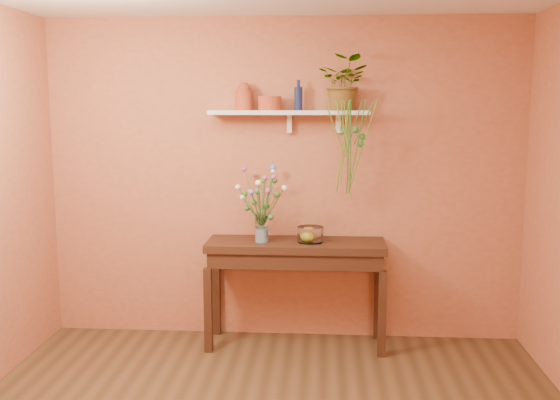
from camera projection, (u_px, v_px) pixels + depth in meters
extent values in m
cube|color=#C06849|center=(284.00, 180.00, 5.38)|extent=(4.00, 0.04, 2.70)
cube|color=#C06849|center=(171.00, 392.00, 1.43)|extent=(4.00, 0.04, 2.70)
cube|color=#3C2014|center=(296.00, 245.00, 5.20)|extent=(1.45, 0.47, 0.06)
cube|color=#3C2014|center=(296.00, 256.00, 5.21)|extent=(1.39, 0.43, 0.12)
cube|color=#3C2014|center=(208.00, 310.00, 5.12)|extent=(0.06, 0.06, 0.69)
cube|color=#3C2014|center=(382.00, 314.00, 5.02)|extent=(0.06, 0.06, 0.69)
cube|color=#3C2014|center=(217.00, 295.00, 5.52)|extent=(0.06, 0.06, 0.69)
cube|color=#3C2014|center=(378.00, 299.00, 5.42)|extent=(0.06, 0.06, 0.69)
cube|color=white|center=(289.00, 112.00, 5.16)|extent=(1.30, 0.24, 0.04)
cube|color=white|center=(289.00, 124.00, 5.27)|extent=(0.04, 0.05, 0.15)
cube|color=white|center=(338.00, 124.00, 5.24)|extent=(0.04, 0.05, 0.15)
cylinder|color=#AE4A29|center=(244.00, 100.00, 5.20)|extent=(0.15, 0.15, 0.16)
sphere|color=#AE4A29|center=(244.00, 89.00, 5.18)|extent=(0.11, 0.11, 0.11)
cylinder|color=#AE4A29|center=(270.00, 103.00, 5.15)|extent=(0.19, 0.19, 0.11)
cylinder|color=#132048|center=(298.00, 99.00, 5.16)|extent=(0.08, 0.08, 0.19)
cylinder|color=#132048|center=(298.00, 83.00, 5.14)|extent=(0.03, 0.03, 0.06)
imported|color=#2A6B23|center=(345.00, 83.00, 5.08)|extent=(0.48, 0.45, 0.44)
cylinder|color=#2A6B23|center=(364.00, 123.00, 4.98)|extent=(0.15, 0.13, 0.35)
cylinder|color=#508920|center=(345.00, 144.00, 4.97)|extent=(0.06, 0.19, 0.68)
cylinder|color=#508920|center=(346.00, 124.00, 4.96)|extent=(0.05, 0.11, 0.37)
cylinder|color=#2A6B23|center=(354.00, 129.00, 5.00)|extent=(0.13, 0.11, 0.45)
cylinder|color=#508920|center=(334.00, 125.00, 5.02)|extent=(0.15, 0.12, 0.40)
cylinder|color=#508920|center=(343.00, 148.00, 4.96)|extent=(0.09, 0.37, 0.74)
cylinder|color=#2A6B23|center=(357.00, 148.00, 4.98)|extent=(0.12, 0.20, 0.75)
cylinder|color=#508920|center=(346.00, 151.00, 5.05)|extent=(0.10, 0.09, 0.80)
cylinder|color=#508920|center=(362.00, 148.00, 4.90)|extent=(0.19, 0.39, 0.73)
cylinder|color=#2A6B23|center=(351.00, 142.00, 4.94)|extent=(0.03, 0.34, 0.65)
cylinder|color=#508920|center=(343.00, 145.00, 5.03)|extent=(0.10, 0.06, 0.70)
cylinder|color=#508920|center=(342.00, 126.00, 5.00)|extent=(0.11, 0.05, 0.40)
cylinder|color=#2A6B23|center=(348.00, 149.00, 4.92)|extent=(0.01, 0.41, 0.75)
sphere|color=#2A6B23|center=(361.00, 144.00, 5.02)|extent=(0.05, 0.05, 0.05)
sphere|color=#2A6B23|center=(356.00, 130.00, 4.94)|extent=(0.05, 0.05, 0.05)
sphere|color=#2A6B23|center=(344.00, 131.00, 5.02)|extent=(0.05, 0.05, 0.05)
sphere|color=#2A6B23|center=(363.00, 137.00, 5.01)|extent=(0.05, 0.05, 0.05)
cylinder|color=white|center=(262.00, 228.00, 5.15)|extent=(0.11, 0.11, 0.23)
cylinder|color=silver|center=(262.00, 235.00, 5.16)|extent=(0.10, 0.10, 0.11)
cylinder|color=#386B28|center=(260.00, 205.00, 5.00)|extent=(0.01, 0.26, 0.39)
sphere|color=white|center=(258.00, 183.00, 4.84)|extent=(0.05, 0.05, 0.05)
cylinder|color=#386B28|center=(263.00, 203.00, 5.03)|extent=(0.05, 0.19, 0.42)
sphere|color=#CA399F|center=(265.00, 178.00, 4.90)|extent=(0.04, 0.04, 0.04)
cylinder|color=#386B28|center=(267.00, 202.00, 4.99)|extent=(0.11, 0.26, 0.44)
sphere|color=#CA399F|center=(274.00, 177.00, 4.83)|extent=(0.04, 0.04, 0.04)
cylinder|color=#386B28|center=(269.00, 211.00, 5.07)|extent=(0.13, 0.12, 0.28)
sphere|color=#579131|center=(277.00, 195.00, 4.99)|extent=(0.05, 0.05, 0.05)
cylinder|color=#386B28|center=(273.00, 207.00, 5.07)|extent=(0.19, 0.11, 0.33)
sphere|color=white|center=(284.00, 188.00, 4.99)|extent=(0.04, 0.04, 0.04)
cylinder|color=#386B28|center=(265.00, 209.00, 5.12)|extent=(0.06, 0.01, 0.29)
sphere|color=#CA399F|center=(268.00, 191.00, 5.09)|extent=(0.05, 0.05, 0.05)
cylinder|color=#386B28|center=(267.00, 199.00, 5.12)|extent=(0.10, 0.04, 0.45)
sphere|color=white|center=(273.00, 171.00, 5.10)|extent=(0.04, 0.04, 0.04)
cylinder|color=#386B28|center=(268.00, 203.00, 5.17)|extent=(0.10, 0.12, 0.36)
sphere|color=#2A6B23|center=(274.00, 181.00, 5.20)|extent=(0.05, 0.05, 0.05)
cylinder|color=#386B28|center=(267.00, 197.00, 5.19)|extent=(0.08, 0.16, 0.47)
sphere|color=#558AD7|center=(273.00, 167.00, 5.23)|extent=(0.05, 0.05, 0.05)
cylinder|color=#386B28|center=(262.00, 203.00, 5.18)|extent=(0.01, 0.12, 0.37)
sphere|color=#579131|center=(263.00, 180.00, 5.20)|extent=(0.05, 0.05, 0.05)
cylinder|color=#386B28|center=(260.00, 209.00, 5.18)|extent=(0.04, 0.12, 0.27)
sphere|color=white|center=(258.00, 191.00, 5.22)|extent=(0.04, 0.04, 0.04)
cylinder|color=#386B28|center=(258.00, 200.00, 5.25)|extent=(0.08, 0.26, 0.40)
sphere|color=#CA399F|center=(255.00, 175.00, 5.34)|extent=(0.03, 0.03, 0.03)
cylinder|color=#386B28|center=(253.00, 198.00, 5.18)|extent=(0.16, 0.14, 0.45)
sphere|color=#CA399F|center=(244.00, 169.00, 5.22)|extent=(0.04, 0.04, 0.04)
cylinder|color=#386B28|center=(253.00, 210.00, 5.17)|extent=(0.15, 0.08, 0.26)
sphere|color=#579131|center=(244.00, 194.00, 5.19)|extent=(0.05, 0.05, 0.05)
cylinder|color=#386B28|center=(250.00, 207.00, 5.15)|extent=(0.20, 0.05, 0.32)
sphere|color=white|center=(238.00, 187.00, 5.16)|extent=(0.05, 0.05, 0.05)
cylinder|color=#386B28|center=(256.00, 209.00, 5.13)|extent=(0.10, 0.01, 0.29)
sphere|color=#CA399F|center=(250.00, 191.00, 5.11)|extent=(0.04, 0.04, 0.04)
cylinder|color=#386B28|center=(252.00, 212.00, 5.09)|extent=(0.15, 0.10, 0.25)
sphere|color=white|center=(242.00, 197.00, 5.03)|extent=(0.04, 0.04, 0.04)
cylinder|color=#386B28|center=(259.00, 209.00, 5.09)|extent=(0.04, 0.07, 0.29)
sphere|color=#2A6B23|center=(257.00, 192.00, 5.04)|extent=(0.04, 0.04, 0.04)
cylinder|color=#386B28|center=(257.00, 210.00, 5.02)|extent=(0.06, 0.22, 0.31)
sphere|color=#558AD7|center=(251.00, 192.00, 4.90)|extent=(0.04, 0.04, 0.04)
sphere|color=#2A6B23|center=(267.00, 206.00, 5.21)|extent=(0.05, 0.05, 0.05)
sphere|color=#2A6B23|center=(265.00, 207.00, 5.07)|extent=(0.05, 0.05, 0.05)
sphere|color=#2A6B23|center=(257.00, 215.00, 5.27)|extent=(0.05, 0.05, 0.05)
sphere|color=#2A6B23|center=(271.00, 217.00, 5.00)|extent=(0.05, 0.05, 0.05)
sphere|color=#2A6B23|center=(247.00, 208.00, 5.10)|extent=(0.05, 0.05, 0.05)
sphere|color=#2A6B23|center=(254.00, 202.00, 5.18)|extent=(0.05, 0.05, 0.05)
cylinder|color=white|center=(310.00, 234.00, 5.15)|extent=(0.21, 0.21, 0.13)
cylinder|color=white|center=(310.00, 241.00, 5.16)|extent=(0.21, 0.21, 0.01)
sphere|color=yellow|center=(309.00, 236.00, 5.16)|extent=(0.08, 0.08, 0.08)
cube|color=teal|center=(264.00, 234.00, 5.20)|extent=(0.06, 0.05, 0.12)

